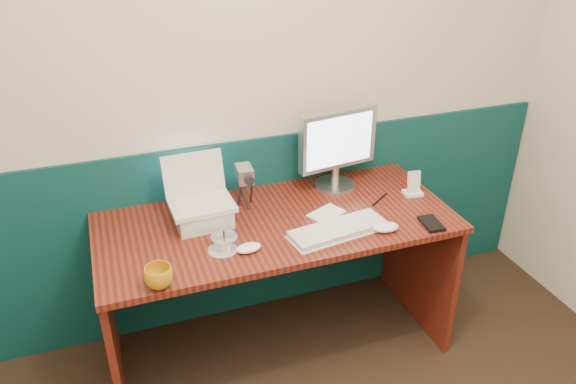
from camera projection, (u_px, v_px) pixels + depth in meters
name	position (u px, v px, depth m)	size (l,w,h in m)	color
back_wall	(225.00, 91.00, 2.56)	(3.50, 0.04, 2.50)	beige
wainscot	(233.00, 232.00, 2.90)	(3.48, 0.02, 1.00)	#072F31
desk	(278.00, 287.00, 2.70)	(1.60, 0.70, 0.75)	#3E130B
laptop_riser	(203.00, 215.00, 2.48)	(0.24, 0.20, 0.08)	silver
laptop	(200.00, 184.00, 2.41)	(0.27, 0.21, 0.23)	silver
monitor	(336.00, 150.00, 2.71)	(0.40, 0.12, 0.40)	#B6B6BB
keyboard	(338.00, 230.00, 2.42)	(0.43, 0.14, 0.02)	silver
mouse_right	(385.00, 227.00, 2.43)	(0.12, 0.07, 0.04)	white
mouse_left	(249.00, 248.00, 2.29)	(0.11, 0.06, 0.04)	white
mug	(159.00, 277.00, 2.08)	(0.11, 0.11, 0.09)	#C78B12
camcorder	(245.00, 185.00, 2.58)	(0.10, 0.14, 0.22)	#B5B5BA
cd_spindle	(224.00, 239.00, 2.36)	(0.12, 0.12, 0.02)	silver
cd_loose_a	(223.00, 250.00, 2.31)	(0.13, 0.13, 0.00)	silver
pen	(379.00, 200.00, 2.68)	(0.01, 0.01, 0.14)	black
papers	(326.00, 214.00, 2.57)	(0.16, 0.11, 0.00)	white
dock	(413.00, 193.00, 2.73)	(0.09, 0.07, 0.02)	white
music_player	(414.00, 182.00, 2.70)	(0.06, 0.01, 0.11)	silver
pda	(431.00, 223.00, 2.48)	(0.08, 0.13, 0.02)	black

